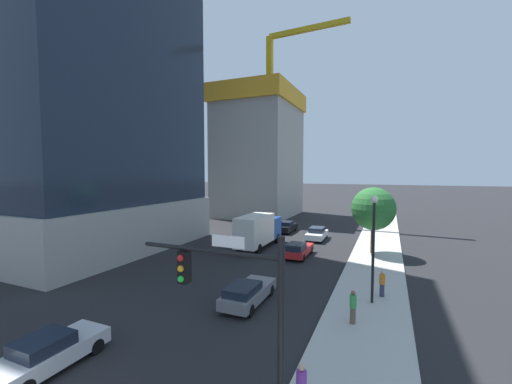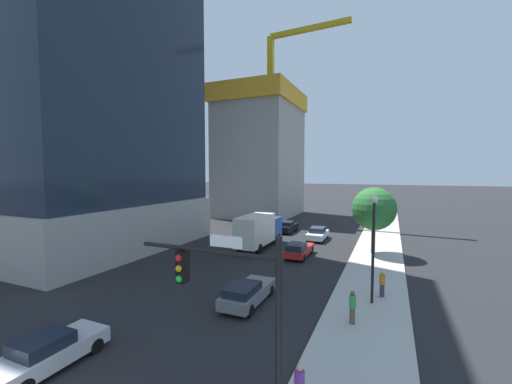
# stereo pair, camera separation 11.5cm
# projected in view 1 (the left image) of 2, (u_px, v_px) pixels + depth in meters

# --- Properties ---
(sidewalk) EXTENTS (4.41, 120.00, 0.15)m
(sidewalk) POSITION_uv_depth(u_px,v_px,m) (373.00, 275.00, 23.67)
(sidewalk) COLOR #B2AFA8
(sidewalk) RESTS_ON ground
(office_tower) EXTENTS (19.50, 20.20, 47.39)m
(office_tower) POSITION_uv_depth(u_px,v_px,m) (73.00, 18.00, 31.99)
(office_tower) COLOR #9E9B93
(office_tower) RESTS_ON ground
(construction_building) EXTENTS (22.45, 16.03, 29.37)m
(construction_building) POSITION_uv_depth(u_px,v_px,m) (259.00, 146.00, 56.00)
(construction_building) COLOR #9E9B93
(construction_building) RESTS_ON ground
(traffic_light_pole) EXTENTS (4.97, 0.48, 5.86)m
(traffic_light_pole) POSITION_uv_depth(u_px,v_px,m) (233.00, 294.00, 9.53)
(traffic_light_pole) COLOR black
(traffic_light_pole) RESTS_ON sidewalk
(street_lamp) EXTENTS (0.44, 0.44, 6.31)m
(street_lamp) POSITION_uv_depth(u_px,v_px,m) (374.00, 234.00, 18.16)
(street_lamp) COLOR black
(street_lamp) RESTS_ON sidewalk
(street_tree) EXTENTS (4.01, 4.01, 6.24)m
(street_tree) POSITION_uv_depth(u_px,v_px,m) (373.00, 209.00, 29.32)
(street_tree) COLOR brown
(street_tree) RESTS_ON sidewalk
(car_white) EXTENTS (1.86, 4.35, 1.44)m
(car_white) POSITION_uv_depth(u_px,v_px,m) (317.00, 234.00, 36.08)
(car_white) COLOR silver
(car_white) RESTS_ON ground
(car_red) EXTENTS (1.74, 4.51, 1.42)m
(car_red) POSITION_uv_depth(u_px,v_px,m) (298.00, 250.00, 28.75)
(car_red) COLOR red
(car_red) RESTS_ON ground
(car_gray) EXTENTS (1.81, 4.62, 1.37)m
(car_gray) POSITION_uv_depth(u_px,v_px,m) (248.00, 293.00, 18.50)
(car_gray) COLOR slate
(car_gray) RESTS_ON ground
(car_silver) EXTENTS (1.81, 4.24, 1.41)m
(car_silver) POSITION_uv_depth(u_px,v_px,m) (49.00, 352.00, 12.41)
(car_silver) COLOR #B7B7BC
(car_silver) RESTS_ON ground
(car_black) EXTENTS (1.95, 4.43, 1.42)m
(car_black) POSITION_uv_depth(u_px,v_px,m) (286.00, 227.00, 40.68)
(car_black) COLOR black
(car_black) RESTS_ON ground
(box_truck) EXTENTS (2.27, 7.75, 3.48)m
(box_truck) POSITION_uv_depth(u_px,v_px,m) (258.00, 230.00, 32.06)
(box_truck) COLOR #1E4799
(box_truck) RESTS_ON ground
(pedestrian_orange_shirt) EXTENTS (0.34, 0.34, 1.60)m
(pedestrian_orange_shirt) POSITION_uv_depth(u_px,v_px,m) (382.00, 283.00, 19.31)
(pedestrian_orange_shirt) COLOR #38334C
(pedestrian_orange_shirt) RESTS_ON sidewalk
(pedestrian_green_shirt) EXTENTS (0.34, 0.34, 1.70)m
(pedestrian_green_shirt) POSITION_uv_depth(u_px,v_px,m) (353.00, 307.00, 15.85)
(pedestrian_green_shirt) COLOR brown
(pedestrian_green_shirt) RESTS_ON sidewalk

